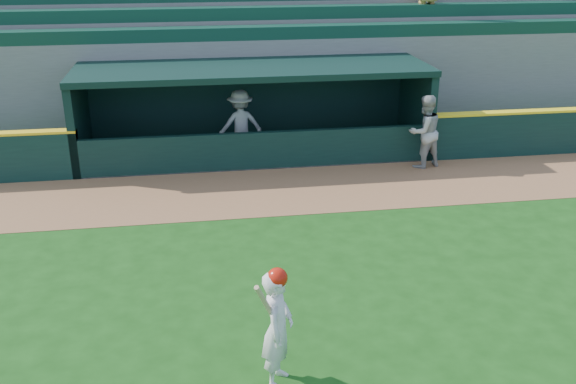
% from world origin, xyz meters
% --- Properties ---
extents(ground, '(120.00, 120.00, 0.00)m').
position_xyz_m(ground, '(0.00, 0.00, 0.00)').
color(ground, '#144210').
rests_on(ground, ground).
extents(warning_track, '(40.00, 3.00, 0.01)m').
position_xyz_m(warning_track, '(0.00, 4.90, 0.01)').
color(warning_track, brown).
rests_on(warning_track, ground).
extents(dugout_player_front, '(1.10, 0.97, 1.91)m').
position_xyz_m(dugout_player_front, '(4.27, 6.04, 0.96)').
color(dugout_player_front, '#ABACA6').
rests_on(dugout_player_front, ground).
extents(dugout_player_inside, '(1.30, 0.87, 1.87)m').
position_xyz_m(dugout_player_inside, '(-0.39, 7.51, 0.94)').
color(dugout_player_inside, '#A3A39E').
rests_on(dugout_player_inside, ground).
extents(dugout, '(9.40, 2.80, 2.46)m').
position_xyz_m(dugout, '(0.00, 8.00, 1.36)').
color(dugout, slate).
rests_on(dugout, ground).
extents(stands, '(34.50, 6.25, 7.59)m').
position_xyz_m(stands, '(-0.01, 12.58, 2.40)').
color(stands, slate).
rests_on(stands, ground).
extents(batter_at_plate, '(0.64, 0.80, 1.77)m').
position_xyz_m(batter_at_plate, '(-0.71, -2.07, 0.88)').
color(batter_at_plate, silver).
rests_on(batter_at_plate, ground).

